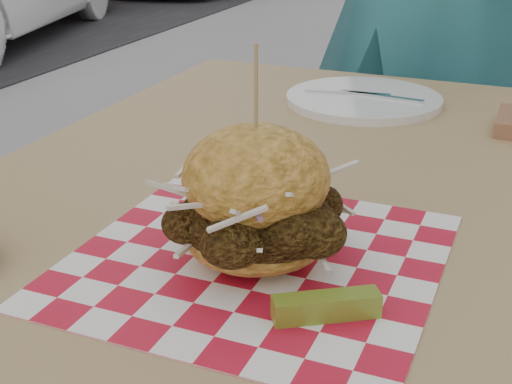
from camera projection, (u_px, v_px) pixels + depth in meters
patio_table at (285, 237)px, 0.94m from camera, size 0.80×1.20×0.75m
patio_chair at (419, 109)px, 1.90m from camera, size 0.47×0.48×0.95m
paper_liner at (256, 259)px, 0.72m from camera, size 0.36×0.36×0.00m
sandwich at (256, 204)px, 0.70m from camera, size 0.19×0.19×0.22m
pickle_spear at (326, 306)px, 0.62m from camera, size 0.09×0.07×0.02m
place_setting at (364, 99)px, 1.24m from camera, size 0.27×0.27×0.02m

